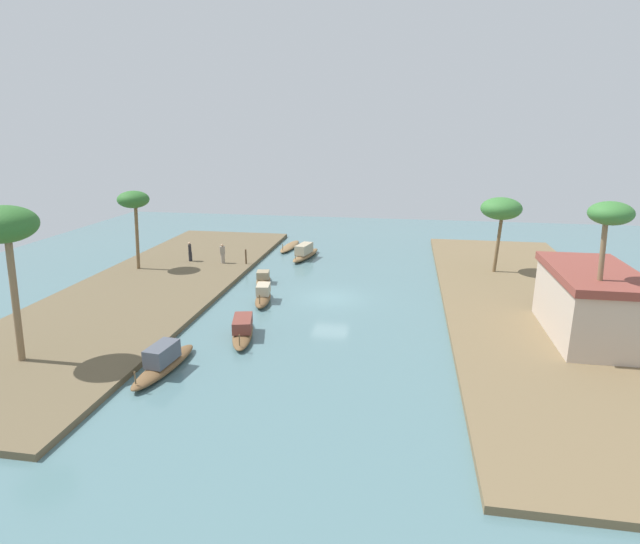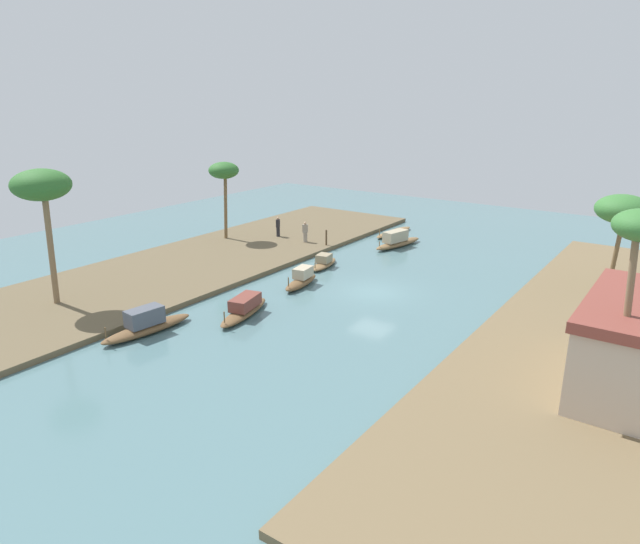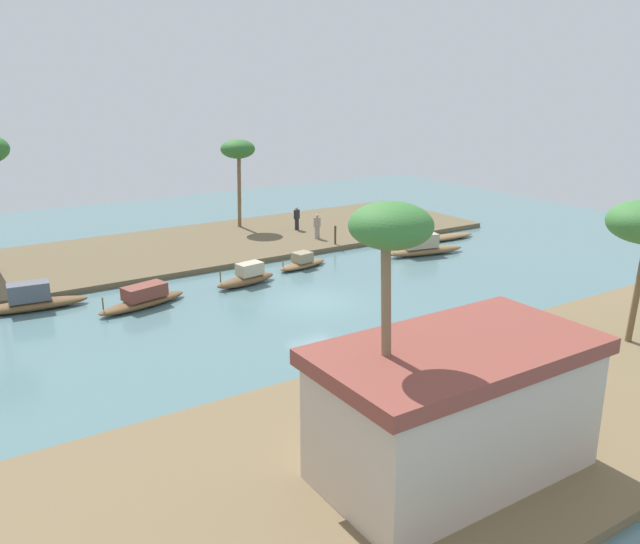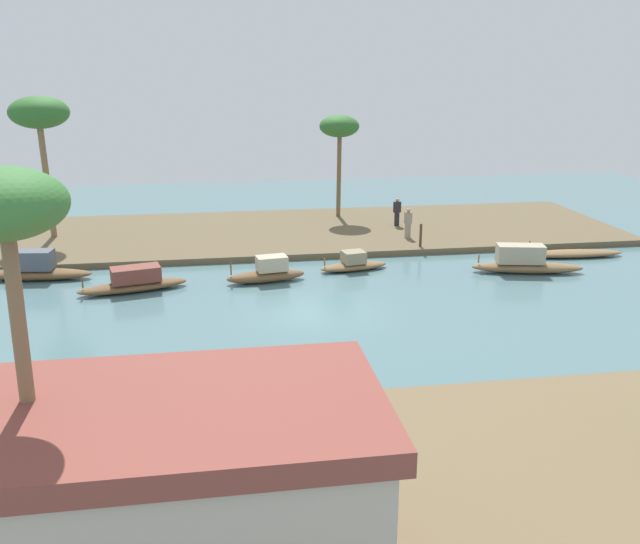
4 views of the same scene
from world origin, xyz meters
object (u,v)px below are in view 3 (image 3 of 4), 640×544
(sampan_with_red_awning, at_px, (442,238))
(person_on_near_bank, at_px, (317,228))
(sampan_open_hull, at_px, (31,301))
(sampan_near_left_bank, at_px, (143,299))
(palm_tree_right_short, at_px, (390,238))
(riverside_building, at_px, (455,408))
(person_by_mooring, at_px, (297,219))
(sampan_with_tall_canopy, at_px, (302,262))
(palm_tree_left_near, at_px, (238,151))
(mooring_post, at_px, (335,235))
(sampan_downstream_large, at_px, (424,247))
(sampan_upstream_small, at_px, (247,277))

(sampan_with_red_awning, bearing_deg, person_on_near_bank, -24.24)
(sampan_open_hull, distance_m, sampan_near_left_bank, 5.36)
(sampan_near_left_bank, distance_m, person_on_near_bank, 15.67)
(sampan_near_left_bank, height_order, person_on_near_bank, person_on_near_bank)
(sampan_near_left_bank, height_order, palm_tree_right_short, palm_tree_right_short)
(riverside_building, bearing_deg, person_by_mooring, -112.75)
(person_on_near_bank, xyz_separation_m, palm_tree_right_short, (13.90, 24.95, 6.15))
(sampan_with_tall_canopy, xyz_separation_m, sampan_open_hull, (15.00, -0.82, 0.17))
(person_on_near_bank, distance_m, person_by_mooring, 3.02)
(riverside_building, bearing_deg, sampan_near_left_bank, -82.39)
(sampan_with_tall_canopy, bearing_deg, person_by_mooring, -128.93)
(sampan_with_red_awning, height_order, palm_tree_left_near, palm_tree_left_near)
(sampan_open_hull, xyz_separation_m, riverside_building, (-7.24, 21.53, 1.78))
(palm_tree_right_short, bearing_deg, mooring_post, -121.46)
(sampan_downstream_large, xyz_separation_m, sampan_open_hull, (23.05, -2.52, -0.02))
(sampan_upstream_small, distance_m, palm_tree_left_near, 14.31)
(mooring_post, distance_m, riverside_building, 26.29)
(sampan_with_red_awning, xyz_separation_m, palm_tree_left_near, (10.54, -10.24, 5.70))
(sampan_open_hull, height_order, palm_tree_left_near, palm_tree_left_near)
(sampan_with_tall_canopy, height_order, sampan_with_red_awning, sampan_with_tall_canopy)
(palm_tree_left_near, xyz_separation_m, palm_tree_right_short, (11.10, 31.08, 1.34))
(sampan_open_hull, xyz_separation_m, sampan_near_left_bank, (-4.75, 2.49, -0.06))
(mooring_post, bearing_deg, sampan_downstream_large, 131.53)
(sampan_upstream_small, distance_m, riverside_building, 19.89)
(person_on_near_bank, relative_size, palm_tree_left_near, 0.26)
(sampan_upstream_small, bearing_deg, palm_tree_left_near, -123.07)
(sampan_with_tall_canopy, xyz_separation_m, sampan_with_red_awning, (-11.79, -0.58, -0.14))
(palm_tree_left_near, bearing_deg, sampan_downstream_large, 118.54)
(riverside_building, bearing_deg, person_on_near_bank, -114.80)
(sampan_near_left_bank, bearing_deg, mooring_post, -176.80)
(sampan_with_red_awning, bearing_deg, person_by_mooring, -39.61)
(sampan_upstream_small, height_order, palm_tree_right_short, palm_tree_right_short)
(person_on_near_bank, distance_m, palm_tree_right_short, 29.21)
(sampan_with_red_awning, xyz_separation_m, riverside_building, (19.56, 21.28, 2.09))
(person_by_mooring, relative_size, mooring_post, 1.36)
(person_by_mooring, bearing_deg, sampan_with_red_awning, -63.82)
(sampan_downstream_large, xyz_separation_m, mooring_post, (3.86, -4.36, 0.43))
(person_by_mooring, bearing_deg, palm_tree_right_short, -137.21)
(sampan_with_tall_canopy, bearing_deg, person_on_near_bank, -140.96)
(sampan_near_left_bank, xyz_separation_m, mooring_post, (-14.44, -4.34, 0.51))
(sampan_downstream_large, bearing_deg, sampan_with_tall_canopy, -0.21)
(person_on_near_bank, height_order, mooring_post, person_on_near_bank)
(sampan_with_red_awning, relative_size, palm_tree_right_short, 0.70)
(mooring_post, distance_m, palm_tree_left_near, 9.96)
(sampan_upstream_small, height_order, sampan_open_hull, sampan_open_hull)
(sampan_with_tall_canopy, bearing_deg, sampan_near_left_bank, -0.84)
(riverside_building, bearing_deg, mooring_post, -116.91)
(sampan_with_red_awning, bearing_deg, palm_tree_left_near, -40.43)
(palm_tree_left_near, relative_size, riverside_building, 0.81)
(sampan_open_hull, xyz_separation_m, mooring_post, (-19.19, -1.85, 0.45))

